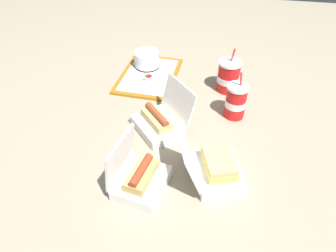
% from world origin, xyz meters
% --- Properties ---
extents(ground_plane, '(3.20, 3.20, 0.00)m').
position_xyz_m(ground_plane, '(0.00, 0.00, 0.00)').
color(ground_plane, gray).
extents(food_tray, '(0.38, 0.28, 0.01)m').
position_xyz_m(food_tray, '(0.40, 0.15, 0.01)').
color(food_tray, '#A56619').
rests_on(food_tray, ground_plane).
extents(cake_container, '(0.12, 0.12, 0.08)m').
position_xyz_m(cake_container, '(0.48, 0.17, 0.05)').
color(cake_container, black).
rests_on(cake_container, food_tray).
extents(ketchup_cup, '(0.04, 0.04, 0.02)m').
position_xyz_m(ketchup_cup, '(0.35, 0.13, 0.03)').
color(ketchup_cup, white).
rests_on(ketchup_cup, food_tray).
extents(napkin_stack, '(0.11, 0.11, 0.00)m').
position_xyz_m(napkin_stack, '(0.34, 0.08, 0.02)').
color(napkin_stack, white).
rests_on(napkin_stack, food_tray).
extents(plastic_fork, '(0.10, 0.07, 0.00)m').
position_xyz_m(plastic_fork, '(0.36, 0.22, 0.02)').
color(plastic_fork, white).
rests_on(plastic_fork, food_tray).
extents(clamshell_hotdog_corner, '(0.20, 0.18, 0.18)m').
position_xyz_m(clamshell_hotdog_corner, '(-0.26, 0.03, 0.04)').
color(clamshell_hotdog_corner, white).
rests_on(clamshell_hotdog_corner, ground_plane).
extents(clamshell_sandwich_right, '(0.24, 0.25, 0.18)m').
position_xyz_m(clamshell_sandwich_right, '(-0.18, -0.21, 0.04)').
color(clamshell_sandwich_right, white).
rests_on(clamshell_sandwich_right, ground_plane).
extents(clamshell_hotdog_front, '(0.26, 0.26, 0.18)m').
position_xyz_m(clamshell_hotdog_front, '(0.03, 0.02, 0.04)').
color(clamshell_hotdog_front, white).
rests_on(clamshell_hotdog_front, ground_plane).
extents(soda_cup_corner, '(0.10, 0.10, 0.20)m').
position_xyz_m(soda_cup_corner, '(0.36, -0.23, 0.07)').
color(soda_cup_corner, red).
rests_on(soda_cup_corner, ground_plane).
extents(soda_cup_left, '(0.09, 0.09, 0.20)m').
position_xyz_m(soda_cup_left, '(0.17, -0.26, 0.07)').
color(soda_cup_left, red).
rests_on(soda_cup_left, ground_plane).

